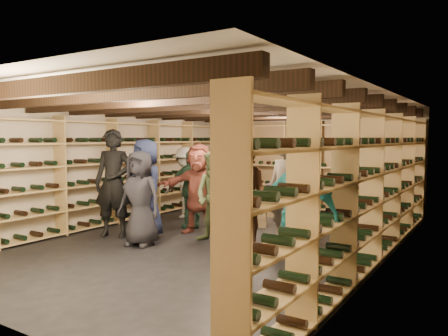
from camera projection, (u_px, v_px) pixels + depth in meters
ground at (218, 239)px, 7.56m from camera, size 8.00×8.00×0.00m
walls at (218, 170)px, 7.48m from camera, size 5.52×8.02×2.40m
ceiling at (218, 100)px, 7.40m from camera, size 5.50×8.00×0.01m
ceiling_joists at (218, 108)px, 7.41m from camera, size 5.40×7.12×0.18m
wine_rack_left at (113, 171)px, 8.87m from camera, size 0.32×7.50×2.15m
wine_rack_right at (371, 186)px, 6.11m from camera, size 0.32×7.50×2.15m
wine_rack_back at (304, 165)px, 10.71m from camera, size 4.70×0.30×2.15m
crate_stack_left at (242, 204)px, 9.35m from camera, size 0.58×0.48×0.68m
crate_stack_right at (254, 218)px, 8.65m from camera, size 0.59×0.50×0.34m
crate_loose at (271, 212)px, 9.82m from camera, size 0.58×0.47×0.17m
person_0 at (140, 198)px, 7.07m from camera, size 0.82×0.60×1.54m
person_1 at (114, 183)px, 7.70m from camera, size 0.82×0.69×1.91m
person_2 at (215, 197)px, 7.25m from camera, size 0.79×0.63×1.54m
person_4 at (298, 216)px, 4.92m from camera, size 1.08×0.58×1.75m
person_5 at (199, 188)px, 8.00m from camera, size 1.61×0.96×1.65m
person_6 at (146, 189)px, 7.61m from camera, size 0.99×0.83×1.73m
person_7 at (284, 191)px, 7.28m from camera, size 0.71×0.55×1.73m
person_8 at (248, 195)px, 6.77m from camera, size 1.03×0.93×1.73m
person_9 at (186, 183)px, 9.52m from camera, size 1.06×0.68×1.54m
person_10 at (191, 189)px, 8.52m from camera, size 0.96×0.69×1.51m
person_11 at (306, 191)px, 7.63m from camera, size 1.58×0.77×1.63m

